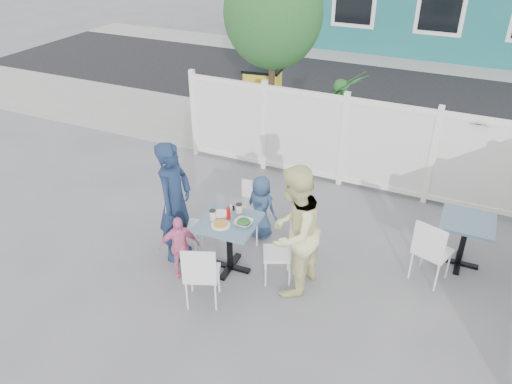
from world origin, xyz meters
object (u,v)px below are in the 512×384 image
at_px(utility_cabinet, 262,102).
at_px(man, 175,202).
at_px(chair_left, 180,222).
at_px(woman, 294,232).
at_px(spare_table, 466,231).
at_px(chair_near, 201,272).
at_px(boy, 261,207).
at_px(chair_back, 252,206).
at_px(main_table, 229,232).
at_px(toddler, 179,246).
at_px(chair_right, 283,249).

xyz_separation_m(utility_cabinet, man, (0.73, -4.50, 0.21)).
xyz_separation_m(chair_left, woman, (1.67, -0.04, 0.35)).
relative_size(utility_cabinet, spare_table, 1.82).
xyz_separation_m(spare_table, chair_near, (-2.79, -2.17, -0.03)).
distance_m(utility_cabinet, boy, 3.93).
bearing_deg(chair_back, chair_near, 90.11).
height_order(utility_cabinet, chair_back, utility_cabinet).
distance_m(chair_left, man, 0.35).
height_order(spare_table, woman, woman).
distance_m(utility_cabinet, chair_back, 3.93).
height_order(main_table, spare_table, main_table).
bearing_deg(spare_table, boy, -169.67).
relative_size(spare_table, toddler, 0.80).
bearing_deg(man, main_table, -92.87).
bearing_deg(chair_near, toddler, 122.86).
bearing_deg(chair_right, main_table, 73.19).
relative_size(chair_left, chair_near, 1.00).
height_order(main_table, woman, woman).
height_order(chair_right, man, man).
distance_m(utility_cabinet, chair_near, 5.48).
bearing_deg(man, toddler, -148.72).
xyz_separation_m(utility_cabinet, chair_back, (1.46, -3.64, -0.15)).
relative_size(utility_cabinet, chair_right, 1.56).
bearing_deg(chair_left, woman, 72.16).
bearing_deg(spare_table, toddler, -152.27).
distance_m(chair_back, chair_near, 1.62).
height_order(chair_right, chair_near, chair_near).
xyz_separation_m(chair_back, chair_near, (0.08, -1.61, 0.02)).
bearing_deg(spare_table, chair_left, -159.21).
height_order(utility_cabinet, woman, woman).
xyz_separation_m(chair_near, woman, (0.87, 0.76, 0.35)).
distance_m(spare_table, man, 3.88).
height_order(chair_back, boy, boy).
relative_size(chair_right, boy, 0.85).
bearing_deg(toddler, utility_cabinet, 64.90).
xyz_separation_m(chair_right, chair_near, (-0.70, -0.88, 0.04)).
relative_size(boy, toddler, 1.10).
distance_m(chair_back, man, 1.18).
bearing_deg(boy, man, 56.64).
relative_size(spare_table, chair_left, 0.80).
distance_m(main_table, chair_back, 0.84).
relative_size(main_table, man, 0.45).
relative_size(main_table, toddler, 0.86).
xyz_separation_m(spare_table, chair_left, (-3.58, -1.36, -0.04)).
height_order(chair_left, woman, woman).
relative_size(chair_near, man, 0.52).
xyz_separation_m(utility_cabinet, toddler, (0.98, -4.85, -0.21)).
relative_size(chair_right, toddler, 0.94).
height_order(woman, toddler, woman).
distance_m(chair_near, boy, 1.67).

